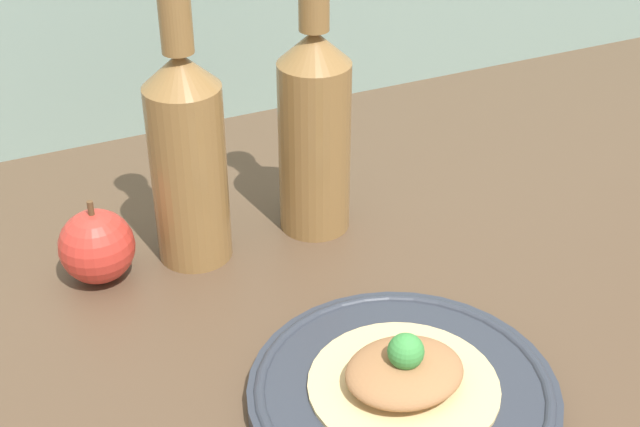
# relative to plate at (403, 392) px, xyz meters

# --- Properties ---
(ground_plane) EXTENTS (1.80, 1.10, 0.04)m
(ground_plane) POSITION_rel_plate_xyz_m (0.05, 0.08, -0.03)
(ground_plane) COLOR brown
(plate) EXTENTS (0.28, 0.28, 0.02)m
(plate) POSITION_rel_plate_xyz_m (0.00, 0.00, 0.00)
(plate) COLOR #2D333D
(plate) RESTS_ON ground_plane
(plated_food) EXTENTS (0.17, 0.17, 0.06)m
(plated_food) POSITION_rel_plate_xyz_m (-0.00, 0.00, 0.02)
(plated_food) COLOR #D6BC7F
(plated_food) RESTS_ON plate
(cider_bottle_left) EXTENTS (0.08, 0.08, 0.33)m
(cider_bottle_left) POSITION_rel_plate_xyz_m (-0.10, 0.30, 0.12)
(cider_bottle_left) COLOR olive
(cider_bottle_left) RESTS_ON ground_plane
(cider_bottle_right) EXTENTS (0.08, 0.08, 0.33)m
(cider_bottle_right) POSITION_rel_plate_xyz_m (0.04, 0.30, 0.12)
(cider_bottle_right) COLOR olive
(cider_bottle_right) RESTS_ON ground_plane
(apple) EXTENTS (0.08, 0.08, 0.09)m
(apple) POSITION_rel_plate_xyz_m (-0.20, 0.30, 0.03)
(apple) COLOR red
(apple) RESTS_ON ground_plane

